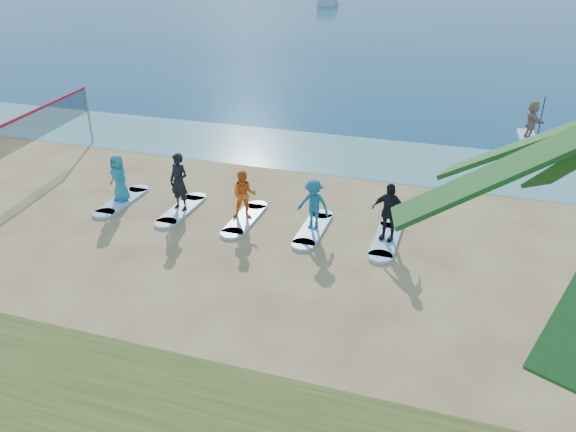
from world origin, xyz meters
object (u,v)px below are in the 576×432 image
(volleyball_net, at_px, (25,131))
(student_2, at_px, (244,195))
(student_1, at_px, (179,182))
(surfboard_4, at_px, (386,240))
(surfboard_1, at_px, (182,210))
(surfboard_3, at_px, (313,229))
(paddleboarder, at_px, (532,120))
(paddleboard, at_px, (528,140))
(student_3, at_px, (313,204))
(boat_offshore_a, at_px, (328,4))
(surfboard_2, at_px, (245,219))
(student_4, at_px, (389,212))
(student_0, at_px, (119,178))
(surfboard_0, at_px, (122,201))

(volleyball_net, relative_size, student_2, 5.70)
(volleyball_net, xyz_separation_m, student_2, (8.71, -0.73, -1.03))
(student_1, height_order, surfboard_4, student_1)
(surfboard_1, xyz_separation_m, surfboard_3, (4.49, 0.00, 0.00))
(paddleboarder, distance_m, student_2, 14.54)
(volleyball_net, height_order, paddleboard, volleyball_net)
(volleyball_net, bearing_deg, student_3, -3.80)
(boat_offshore_a, distance_m, student_3, 72.98)
(volleyball_net, xyz_separation_m, surfboard_2, (8.71, -0.73, -1.86))
(paddleboard, bearing_deg, student_3, -123.55)
(student_4, bearing_deg, surfboard_2, -166.60)
(student_0, distance_m, student_4, 8.99)
(surfboard_1, relative_size, student_1, 1.16)
(surfboard_3, height_order, student_3, student_3)
(surfboard_2, bearing_deg, paddleboarder, 51.73)
(student_2, height_order, surfboard_3, student_2)
(surfboard_1, xyz_separation_m, student_3, (4.49, 0.00, 0.83))
(paddleboard, xyz_separation_m, paddleboarder, (0.00, 0.00, 0.90))
(paddleboarder, relative_size, surfboard_3, 0.77)
(volleyball_net, distance_m, student_2, 8.80)
(surfboard_1, distance_m, student_4, 6.80)
(surfboard_0, height_order, student_3, student_3)
(surfboard_4, bearing_deg, boat_offshore_a, 105.81)
(paddleboard, distance_m, student_1, 16.06)
(boat_offshore_a, distance_m, student_2, 72.46)
(paddleboard, distance_m, surfboard_3, 13.27)
(student_1, bearing_deg, student_2, 13.50)
(student_1, distance_m, surfboard_4, 6.81)
(surfboard_1, height_order, surfboard_2, same)
(student_0, distance_m, student_3, 6.74)
(boat_offshore_a, relative_size, student_1, 3.88)
(student_2, height_order, student_4, student_4)
(student_1, bearing_deg, paddleboard, 58.91)
(student_0, bearing_deg, surfboard_1, 21.52)
(volleyball_net, relative_size, surfboard_2, 4.09)
(paddleboarder, relative_size, student_1, 0.89)
(surfboard_1, distance_m, surfboard_3, 4.49)
(surfboard_0, relative_size, student_0, 1.37)
(student_0, bearing_deg, student_1, 21.52)
(paddleboarder, distance_m, student_1, 16.03)
(student_2, xyz_separation_m, student_3, (2.25, 0.00, -0.00))
(boat_offshore_a, bearing_deg, student_1, -86.96)
(paddleboard, bearing_deg, surfboard_3, -123.55)
(paddleboard, relative_size, surfboard_2, 1.36)
(paddleboarder, bearing_deg, student_4, 141.65)
(volleyball_net, relative_size, surfboard_4, 4.09)
(surfboard_2, bearing_deg, boat_offshore_a, 102.39)
(volleyball_net, distance_m, paddleboard, 20.77)
(student_0, distance_m, surfboard_3, 6.79)
(boat_offshore_a, xyz_separation_m, surfboard_1, (13.30, -70.77, 0.04))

